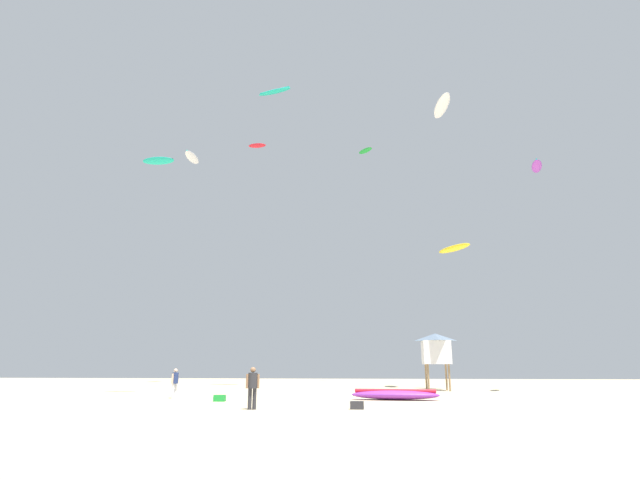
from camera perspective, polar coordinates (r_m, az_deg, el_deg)
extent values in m
plane|color=#C6B28C|center=(14.85, -6.79, -21.18)|extent=(120.00, 120.00, 0.00)
cylinder|color=#2D2D33|center=(21.24, -7.72, -18.03)|extent=(0.16, 0.16, 0.84)
cylinder|color=#2D2D33|center=(21.23, -8.26, -18.02)|extent=(0.16, 0.16, 0.84)
cylinder|color=#2D2D33|center=(21.21, -7.92, -16.05)|extent=(0.38, 0.38, 0.63)
cylinder|color=#936B4C|center=(21.22, -7.29, -16.14)|extent=(0.11, 0.11, 0.58)
cylinder|color=#936B4C|center=(21.19, -8.55, -16.10)|extent=(0.11, 0.11, 0.58)
sphere|color=#936B4C|center=(21.20, -7.88, -14.88)|extent=(0.23, 0.23, 0.23)
cylinder|color=silver|center=(29.65, -16.66, -16.63)|extent=(0.15, 0.15, 0.79)
cylinder|color=silver|center=(29.52, -16.90, -16.63)|extent=(0.15, 0.15, 0.79)
cylinder|color=navy|center=(29.56, -16.67, -15.29)|extent=(0.36, 0.36, 0.60)
cylinder|color=beige|center=(29.72, -16.40, -15.35)|extent=(0.11, 0.11, 0.55)
cylinder|color=beige|center=(29.40, -16.96, -15.32)|extent=(0.11, 0.11, 0.55)
sphere|color=beige|center=(29.56, -16.61, -14.50)|extent=(0.21, 0.21, 0.21)
ellipsoid|color=purple|center=(27.24, 8.83, -17.57)|extent=(4.75, 1.76, 0.51)
cylinder|color=red|center=(27.23, 8.81, -17.14)|extent=(4.27, 0.62, 0.20)
cylinder|color=#8C704C|center=(39.11, 14.64, -15.34)|extent=(0.14, 0.14, 1.90)
cylinder|color=#8C704C|center=(37.63, 14.98, -15.36)|extent=(0.14, 0.14, 1.90)
cylinder|color=#8C704C|center=(38.93, 12.38, -15.48)|extent=(0.14, 0.14, 1.90)
cylinder|color=#8C704C|center=(37.44, 12.63, -15.51)|extent=(0.14, 0.14, 1.90)
cube|color=white|center=(38.27, 13.49, -12.74)|extent=(2.00, 2.00, 1.70)
pyramid|color=slate|center=(38.32, 13.39, -11.06)|extent=(2.30, 2.30, 0.55)
cube|color=green|center=(26.38, -11.72, -17.76)|extent=(0.56, 0.36, 0.32)
cube|color=#2D2D33|center=(21.27, 4.38, -18.81)|extent=(0.56, 0.36, 0.32)
ellipsoid|color=yellow|center=(40.53, 15.49, -0.95)|extent=(2.72, 3.43, 0.45)
ellipsoid|color=white|center=(45.51, 14.14, 15.05)|extent=(1.46, 4.37, 0.64)
ellipsoid|color=#19B29E|center=(50.17, -5.37, 16.99)|extent=(3.62, 1.98, 0.61)
cylinder|color=#19B29E|center=(50.25, -5.36, 17.14)|extent=(3.11, 1.06, 0.15)
ellipsoid|color=#19B29E|center=(36.39, -18.47, 8.83)|extent=(2.29, 0.67, 0.54)
cylinder|color=#2D2D33|center=(36.43, -18.46, 8.98)|extent=(2.11, 0.10, 0.10)
ellipsoid|color=green|center=(61.10, 5.36, 10.42)|extent=(1.99, 1.92, 0.52)
cylinder|color=#E5598C|center=(61.15, 5.35, 10.50)|extent=(1.50, 1.43, 0.09)
ellipsoid|color=white|center=(60.19, -14.82, 9.36)|extent=(1.11, 3.59, 0.79)
cylinder|color=#19B29E|center=(60.25, -14.81, 9.50)|extent=(0.21, 3.29, 0.16)
ellipsoid|color=purple|center=(39.53, 24.14, 7.90)|extent=(1.48, 2.64, 0.33)
cylinder|color=#19B29E|center=(39.57, 24.12, 8.06)|extent=(0.82, 2.25, 0.11)
ellipsoid|color=red|center=(58.15, -7.39, 10.96)|extent=(2.07, 0.63, 0.52)
cylinder|color=#E5598C|center=(58.19, -7.39, 11.04)|extent=(1.90, 0.14, 0.09)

